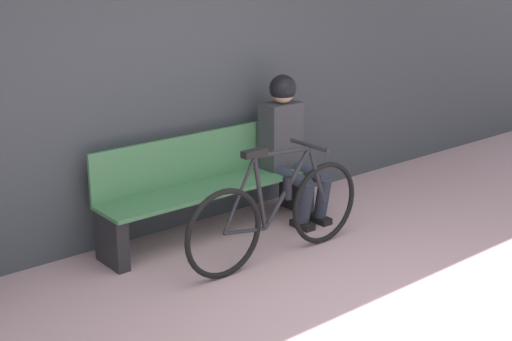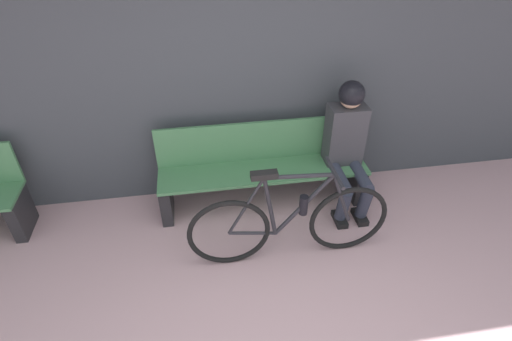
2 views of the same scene
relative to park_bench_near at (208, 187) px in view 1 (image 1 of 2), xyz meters
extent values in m
plane|color=#C69EA3|center=(-0.19, -1.94, -0.40)|extent=(24.00, 24.00, 0.00)
cube|color=#3D4247|center=(-0.19, 0.34, 1.20)|extent=(12.00, 0.12, 3.20)
cube|color=#477F51|center=(0.00, -0.06, 0.01)|extent=(1.95, 0.42, 0.03)
cube|color=#477F51|center=(0.00, 0.14, 0.23)|extent=(1.95, 0.03, 0.40)
cube|color=#232326|center=(-0.93, -0.06, -0.20)|extent=(0.10, 0.36, 0.39)
cube|color=#232326|center=(0.93, -0.06, -0.20)|extent=(0.10, 0.36, 0.39)
torus|color=black|center=(-0.40, -0.75, -0.06)|extent=(0.67, 0.04, 0.67)
torus|color=black|center=(0.59, -0.75, -0.06)|extent=(0.67, 0.04, 0.67)
cylinder|color=#232328|center=(0.14, -0.75, 0.44)|extent=(0.54, 0.03, 0.07)
cylinder|color=#232328|center=(0.19, -0.75, 0.15)|extent=(0.46, 0.03, 0.56)
cylinder|color=#232328|center=(-0.08, -0.75, 0.16)|extent=(0.13, 0.03, 0.58)
cylinder|color=#232328|center=(-0.21, -0.75, -0.09)|extent=(0.38, 0.03, 0.09)
cylinder|color=#232328|center=(-0.26, -0.75, 0.19)|extent=(0.30, 0.02, 0.53)
cylinder|color=#232328|center=(0.50, -0.75, 0.18)|extent=(0.21, 0.03, 0.49)
cube|color=black|center=(-0.12, -0.75, 0.48)|extent=(0.20, 0.07, 0.05)
cylinder|color=#232328|center=(0.41, -0.75, 0.44)|extent=(0.03, 0.40, 0.03)
cylinder|color=black|center=(0.19, -0.75, 0.15)|extent=(0.07, 0.07, 0.17)
cylinder|color=#2D3342|center=(0.67, -0.27, 0.02)|extent=(0.11, 0.42, 0.13)
cylinder|color=#2D3342|center=(0.67, -0.45, -0.17)|extent=(0.11, 0.17, 0.37)
cube|color=black|center=(0.67, -0.42, -0.37)|extent=(0.10, 0.22, 0.06)
cylinder|color=#2D3342|center=(0.87, -0.27, 0.02)|extent=(0.11, 0.42, 0.13)
cylinder|color=#2D3342|center=(0.87, -0.45, -0.17)|extent=(0.11, 0.17, 0.37)
cube|color=black|center=(0.87, -0.42, -0.37)|extent=(0.10, 0.22, 0.06)
cube|color=#38383D|center=(0.77, -0.02, 0.31)|extent=(0.34, 0.22, 0.57)
sphere|color=tan|center=(0.77, -0.04, 0.70)|extent=(0.20, 0.20, 0.20)
sphere|color=black|center=(0.77, -0.04, 0.73)|extent=(0.23, 0.23, 0.23)
camera|label=1|loc=(-3.19, -4.48, 1.87)|focal=50.00mm
camera|label=2|loc=(-0.56, -3.03, 2.20)|focal=28.00mm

